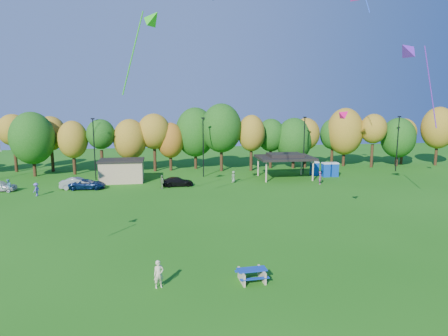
{
  "coord_description": "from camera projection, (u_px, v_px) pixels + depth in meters",
  "views": [
    {
      "loc": [
        -3.87,
        -20.13,
        11.67
      ],
      "look_at": [
        0.08,
        6.0,
        7.16
      ],
      "focal_mm": 32.0,
      "sensor_mm": 36.0,
      "label": 1
    }
  ],
  "objects": [
    {
      "name": "kite_flyer",
      "position": [
        159.0,
        274.0,
        24.98
      ],
      "size": [
        0.76,
        0.61,
        1.79
      ],
      "primitive_type": "imported",
      "rotation": [
        0.0,
        0.0,
        0.32
      ],
      "color": "beige",
      "rests_on": "ground"
    },
    {
      "name": "porta_potties",
      "position": [
        325.0,
        169.0,
        61.76
      ],
      "size": [
        3.75,
        2.6,
        2.18
      ],
      "color": "#0C3EA6",
      "rests_on": "ground"
    },
    {
      "name": "tree_line",
      "position": [
        181.0,
        136.0,
        65.37
      ],
      "size": [
        93.57,
        10.55,
        11.15
      ],
      "color": "black",
      "rests_on": "ground"
    },
    {
      "name": "far_person_3",
      "position": [
        234.0,
        177.0,
        57.11
      ],
      "size": [
        0.9,
        0.97,
        1.66
      ],
      "primitive_type": "imported",
      "rotation": [
        0.0,
        0.0,
        4.1
      ],
      "color": "#69855B",
      "rests_on": "ground"
    },
    {
      "name": "pavilion",
      "position": [
        285.0,
        157.0,
        59.73
      ],
      "size": [
        8.2,
        6.2,
        3.77
      ],
      "color": "tan",
      "rests_on": "ground"
    },
    {
      "name": "ground",
      "position": [
        239.0,
        313.0,
        22.15
      ],
      "size": [
        160.0,
        160.0,
        0.0
      ],
      "primitive_type": "plane",
      "color": "#19600F",
      "rests_on": "ground"
    },
    {
      "name": "kite_9",
      "position": [
        345.0,
        114.0,
        31.52
      ],
      "size": [
        1.17,
        0.96,
        1.1
      ],
      "color": "#F60D67"
    },
    {
      "name": "utility_building",
      "position": [
        122.0,
        170.0,
        57.45
      ],
      "size": [
        6.3,
        4.3,
        3.25
      ],
      "color": "tan",
      "rests_on": "ground"
    },
    {
      "name": "far_person_0",
      "position": [
        8.0,
        186.0,
        50.86
      ],
      "size": [
        0.87,
        0.99,
        1.72
      ],
      "primitive_type": "imported",
      "rotation": [
        0.0,
        0.0,
        5.02
      ],
      "color": "teal",
      "rests_on": "ground"
    },
    {
      "name": "lamp_posts",
      "position": [
        203.0,
        145.0,
        60.61
      ],
      "size": [
        64.5,
        0.25,
        9.09
      ],
      "color": "black",
      "rests_on": "ground"
    },
    {
      "name": "far_person_2",
      "position": [
        162.0,
        182.0,
        53.03
      ],
      "size": [
        0.84,
        1.16,
        1.83
      ],
      "primitive_type": "imported",
      "rotation": [
        0.0,
        0.0,
        5.12
      ],
      "color": "#668652",
      "rests_on": "ground"
    },
    {
      "name": "kite_5",
      "position": [
        153.0,
        19.0,
        33.66
      ],
      "size": [
        4.0,
        3.04,
        7.42
      ],
      "color": "#28C61A"
    },
    {
      "name": "far_person_1",
      "position": [
        320.0,
        178.0,
        55.94
      ],
      "size": [
        0.68,
        0.78,
        1.8
      ],
      "primitive_type": "imported",
      "rotation": [
        0.0,
        0.0,
        1.1
      ],
      "color": "#994882",
      "rests_on": "ground"
    },
    {
      "name": "kite_6",
      "position": [
        407.0,
        50.0,
        37.26
      ],
      "size": [
        4.87,
        2.45,
        8.45
      ],
      "color": "purple"
    },
    {
      "name": "picnic_table",
      "position": [
        252.0,
        274.0,
        25.96
      ],
      "size": [
        2.03,
        1.72,
        0.83
      ],
      "rotation": [
        0.0,
        0.0,
        0.07
      ],
      "color": "tan",
      "rests_on": "ground"
    },
    {
      "name": "car_b",
      "position": [
        78.0,
        183.0,
        52.88
      ],
      "size": [
        4.56,
        1.64,
        1.5
      ],
      "primitive_type": "imported",
      "rotation": [
        0.0,
        0.0,
        1.56
      ],
      "color": "#949499",
      "rests_on": "ground"
    },
    {
      "name": "car_d",
      "position": [
        177.0,
        182.0,
        54.59
      ],
      "size": [
        4.46,
        2.07,
        1.26
      ],
      "primitive_type": "imported",
      "rotation": [
        0.0,
        0.0,
        1.64
      ],
      "color": "black",
      "rests_on": "ground"
    },
    {
      "name": "far_person_4",
      "position": [
        36.0,
        189.0,
        48.99
      ],
      "size": [
        0.87,
        1.18,
        1.63
      ],
      "primitive_type": "imported",
      "rotation": [
        0.0,
        0.0,
        4.43
      ],
      "color": "#6154B9",
      "rests_on": "ground"
    },
    {
      "name": "car_c",
      "position": [
        87.0,
        184.0,
        52.84
      ],
      "size": [
        4.76,
        2.39,
        1.29
      ],
      "primitive_type": "imported",
      "rotation": [
        0.0,
        0.0,
        1.52
      ],
      "color": "#0C214B",
      "rests_on": "ground"
    }
  ]
}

